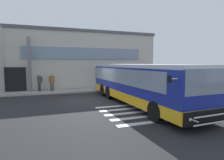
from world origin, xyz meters
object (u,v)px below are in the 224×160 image
object	(u,v)px
entry_support_column	(29,64)
bus_main_foreground	(138,84)
passenger_near_column	(40,81)
passenger_by_doorway	(52,81)

from	to	relation	value
entry_support_column	bus_main_foreground	distance (m)	10.61
entry_support_column	passenger_near_column	distance (m)	1.79
passenger_by_doorway	entry_support_column	bearing A→B (deg)	166.71
passenger_by_doorway	passenger_near_column	bearing A→B (deg)	168.61
entry_support_column	bus_main_foreground	bearing A→B (deg)	-46.49
entry_support_column	passenger_by_doorway	size ratio (longest dim) A/B	3.03
bus_main_foreground	entry_support_column	bearing A→B (deg)	133.51
bus_main_foreground	passenger_near_column	size ratio (longest dim) A/B	6.99
entry_support_column	passenger_by_doorway	distance (m)	2.54
passenger_near_column	passenger_by_doorway	distance (m)	1.11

